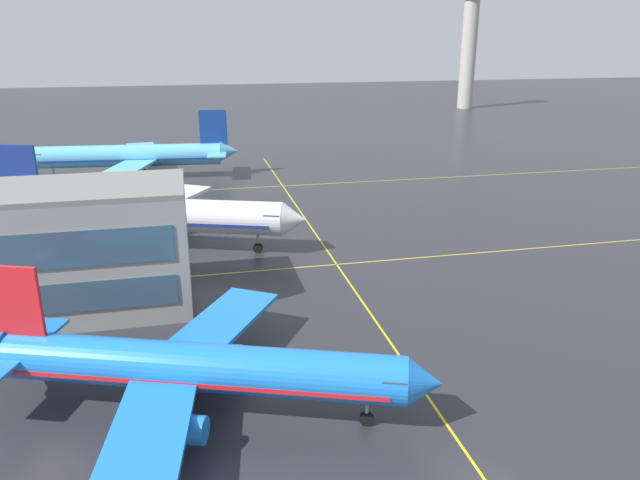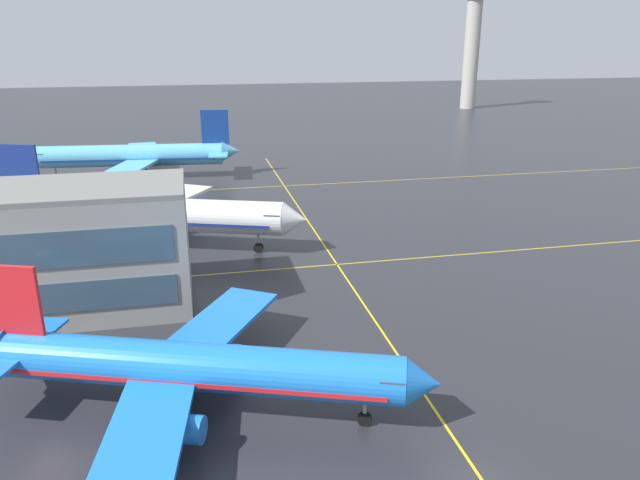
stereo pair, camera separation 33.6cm
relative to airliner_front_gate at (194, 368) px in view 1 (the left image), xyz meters
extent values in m
cylinder|color=blue|center=(0.44, -0.16, 0.06)|extent=(27.36, 12.63, 3.31)
cone|color=blue|center=(14.62, -5.30, 0.06)|extent=(3.24, 3.83, 3.25)
cube|color=red|center=(-11.85, 4.30, 4.16)|extent=(4.04, 1.72, 5.23)
cube|color=blue|center=(-11.37, 6.91, 0.41)|extent=(4.17, 5.21, 0.21)
cube|color=blue|center=(-2.91, -6.83, -0.46)|extent=(6.30, 13.58, 0.35)
cube|color=blue|center=(2.15, 7.10, -0.46)|extent=(10.77, 13.50, 0.35)
cylinder|color=blue|center=(-0.94, -4.48, -1.59)|extent=(3.41, 2.73, 1.83)
cylinder|color=blue|center=(2.15, 4.04, -1.59)|extent=(3.41, 2.73, 1.83)
cube|color=#385166|center=(12.73, -4.62, 0.54)|extent=(2.51, 3.40, 0.61)
cube|color=red|center=(0.44, -0.16, -0.35)|extent=(25.27, 11.90, 0.31)
cylinder|color=#99999E|center=(11.09, -4.03, -2.07)|extent=(0.24, 0.24, 1.44)
cylinder|color=black|center=(11.09, -4.03, -3.03)|extent=(1.04, 0.70, 0.96)
cylinder|color=#99999E|center=(-1.97, -1.70, -2.07)|extent=(0.24, 0.24, 1.44)
cylinder|color=black|center=(-1.97, -1.70, -3.03)|extent=(1.04, 0.70, 0.96)
cylinder|color=#99999E|center=(-0.43, 2.57, -2.07)|extent=(0.24, 0.24, 1.44)
cylinder|color=black|center=(-0.43, 2.57, -3.03)|extent=(1.04, 0.70, 0.96)
cylinder|color=white|center=(-4.80, 35.99, 0.81)|extent=(33.15, 15.08, 4.01)
cone|color=white|center=(12.39, 29.88, 0.81)|extent=(3.90, 4.62, 3.93)
cone|color=white|center=(-22.30, 42.20, 1.23)|extent=(4.46, 4.72, 3.81)
cube|color=navy|center=(-19.71, 41.28, 5.77)|extent=(4.90, 2.05, 6.33)
cube|color=white|center=(-21.27, 38.48, 1.23)|extent=(5.02, 6.30, 0.25)
cube|color=white|center=(-19.15, 44.44, 1.23)|extent=(5.02, 6.30, 0.25)
cube|color=white|center=(-8.80, 27.89, 0.18)|extent=(7.52, 16.41, 0.42)
cube|color=white|center=(-2.80, 44.79, 0.18)|extent=(12.95, 16.35, 0.42)
cylinder|color=navy|center=(-6.44, 30.75, -1.19)|extent=(4.12, 3.29, 2.21)
cylinder|color=navy|center=(-2.77, 41.08, -1.19)|extent=(4.12, 3.29, 2.21)
cube|color=#385166|center=(10.10, 30.69, 1.39)|extent=(3.02, 4.11, 0.74)
cube|color=navy|center=(-4.80, 35.99, 0.31)|extent=(30.62, 14.21, 0.38)
cylinder|color=#99999E|center=(8.12, 31.39, -1.77)|extent=(0.30, 0.30, 1.74)
cylinder|color=black|center=(8.12, 31.39, -2.93)|extent=(1.25, 0.84, 1.16)
cylinder|color=#99999E|center=(-7.71, 34.11, -1.77)|extent=(0.30, 0.30, 1.74)
cylinder|color=black|center=(-7.71, 34.11, -2.93)|extent=(1.25, 0.84, 1.16)
cylinder|color=#99999E|center=(-5.87, 39.28, -1.77)|extent=(0.30, 0.30, 1.74)
cylinder|color=black|center=(-5.87, 39.28, -2.93)|extent=(1.25, 0.84, 1.16)
cylinder|color=#5BB7E5|center=(-9.78, 75.64, 0.69)|extent=(33.04, 7.03, 3.90)
cone|color=#5BB7E5|center=(-27.44, 77.35, 0.69)|extent=(3.02, 4.06, 3.82)
cone|color=#5BB7E5|center=(8.19, 73.91, 1.10)|extent=(3.62, 4.00, 3.70)
cube|color=navy|center=(5.53, 74.16, 5.51)|extent=(4.94, 0.84, 6.15)
cube|color=#5BB7E5|center=(6.34, 77.18, 1.10)|extent=(3.78, 5.62, 0.25)
cube|color=#5BB7E5|center=(5.75, 71.05, 1.10)|extent=(3.78, 5.62, 0.25)
cube|color=#5BB7E5|center=(-7.92, 84.22, 0.08)|extent=(7.04, 15.89, 0.41)
cube|color=#5BB7E5|center=(-9.60, 66.87, 0.08)|extent=(9.72, 16.28, 0.41)
cylinder|color=#5BB7E5|center=(-9.47, 80.97, -1.26)|extent=(3.68, 2.48, 2.15)
cylinder|color=#5BB7E5|center=(-10.50, 70.35, -1.26)|extent=(3.68, 2.48, 2.15)
cube|color=#385166|center=(-25.09, 77.12, 1.26)|extent=(2.18, 3.75, 0.72)
cube|color=navy|center=(-9.78, 75.64, 0.21)|extent=(30.43, 6.82, 0.37)
cylinder|color=#99999E|center=(-23.05, 76.92, -1.82)|extent=(0.29, 0.29, 1.69)
cylinder|color=black|center=(-23.05, 76.92, -2.95)|extent=(1.17, 0.57, 1.13)
cylinder|color=#99999E|center=(-7.48, 78.10, -1.82)|extent=(0.29, 0.29, 1.69)
cylinder|color=black|center=(-7.48, 78.10, -2.95)|extent=(1.17, 0.57, 1.13)
cylinder|color=#99999E|center=(-7.99, 72.79, -1.82)|extent=(0.29, 0.29, 1.69)
cylinder|color=black|center=(-7.99, 72.79, -2.95)|extent=(1.17, 0.57, 1.13)
cube|color=yellow|center=(16.42, 25.41, -3.51)|extent=(157.32, 0.20, 0.01)
cube|color=yellow|center=(16.42, 63.87, -3.51)|extent=(157.32, 0.20, 0.01)
cube|color=yellow|center=(16.42, 25.41, -3.51)|extent=(0.20, 126.93, 0.01)
cylinder|color=#ADA89E|center=(98.00, 164.09, 14.95)|extent=(5.20, 5.20, 36.93)
camera|label=1|loc=(0.52, -36.95, 21.53)|focal=33.81mm
camera|label=2|loc=(0.85, -37.02, 21.53)|focal=33.81mm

